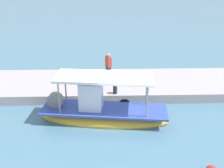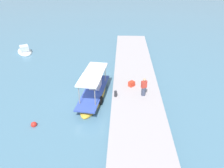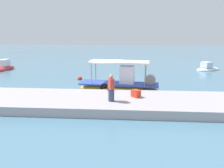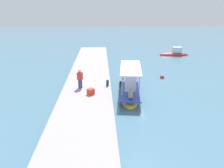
# 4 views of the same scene
# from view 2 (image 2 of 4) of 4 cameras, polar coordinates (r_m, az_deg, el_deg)

# --- Properties ---
(ground_plane) EXTENTS (120.00, 120.00, 0.00)m
(ground_plane) POSITION_cam_2_polar(r_m,az_deg,el_deg) (18.74, -6.15, -5.11)
(ground_plane) COLOR teal
(dock_quay) EXTENTS (36.00, 4.22, 0.55)m
(dock_quay) POSITION_cam_2_polar(r_m,az_deg,el_deg) (18.43, 6.57, -4.76)
(dock_quay) COLOR #ACA4A6
(dock_quay) RESTS_ON ground_plane
(main_fishing_boat) EXTENTS (6.65, 2.45, 2.77)m
(main_fishing_boat) POSITION_cam_2_polar(r_m,az_deg,el_deg) (19.34, -4.75, -2.24)
(main_fishing_boat) COLOR gold
(main_fishing_boat) RESTS_ON ground_plane
(fisherman_near_bollard) EXTENTS (0.48, 0.53, 1.64)m
(fisherman_near_bollard) POSITION_cam_2_polar(r_m,az_deg,el_deg) (18.52, 8.42, -0.97)
(fisherman_near_bollard) COLOR #3E465D
(fisherman_near_bollard) RESTS_ON dock_quay
(mooring_bollard) EXTENTS (0.24, 0.24, 0.53)m
(mooring_bollard) POSITION_cam_2_polar(r_m,az_deg,el_deg) (18.38, 0.96, -2.61)
(mooring_bollard) COLOR #2D2D33
(mooring_bollard) RESTS_ON dock_quay
(cargo_crate) EXTENTS (0.66, 0.66, 0.47)m
(cargo_crate) POSITION_cam_2_polar(r_m,az_deg,el_deg) (20.01, 5.19, 0.05)
(cargo_crate) COLOR red
(cargo_crate) RESTS_ON dock_quay
(marker_buoy) EXTENTS (0.45, 0.45, 0.45)m
(marker_buoy) POSITION_cam_2_polar(r_m,az_deg,el_deg) (17.28, -20.01, -10.09)
(marker_buoy) COLOR red
(marker_buoy) RESTS_ON ground_plane
(moored_boat_near) EXTENTS (3.95, 3.36, 1.26)m
(moored_boat_near) POSITION_cam_2_polar(r_m,az_deg,el_deg) (31.65, -22.17, 8.08)
(moored_boat_near) COLOR silver
(moored_boat_near) RESTS_ON ground_plane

